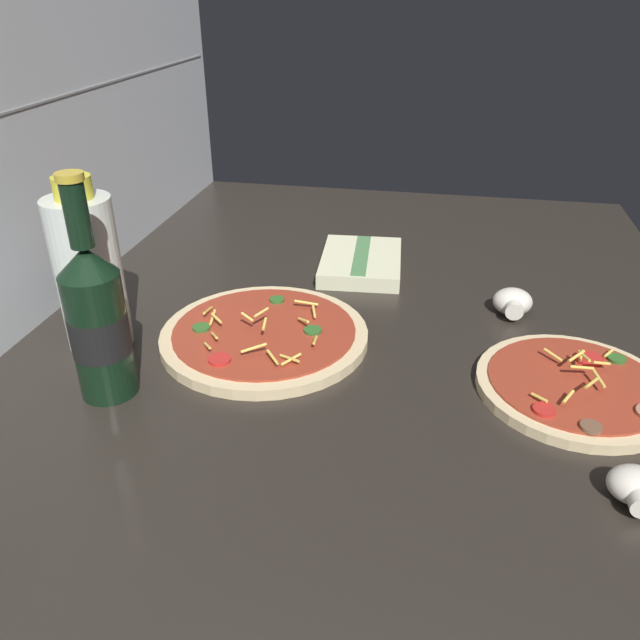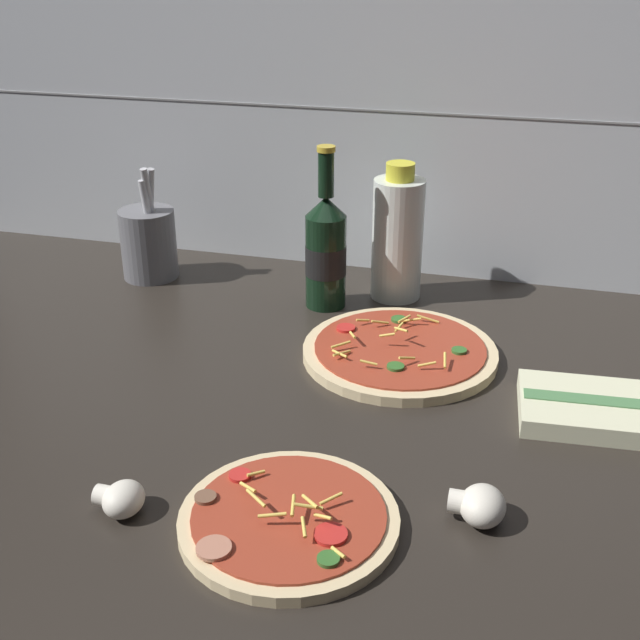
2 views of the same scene
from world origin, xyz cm
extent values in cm
cube|color=#28231E|center=(0.00, 0.00, 1.25)|extent=(160.00, 90.00, 2.50)
cylinder|color=beige|center=(6.70, -24.48, 3.13)|extent=(22.06, 22.06, 1.25)
cylinder|color=#9E3823|center=(6.70, -24.48, 3.90)|extent=(19.41, 19.41, 0.30)
cylinder|color=brown|center=(-2.09, -24.58, 4.25)|extent=(2.24, 2.24, 0.40)
cylinder|color=#336628|center=(12.17, -29.98, 4.25)|extent=(2.14, 2.14, 0.40)
cylinder|color=red|center=(11.54, -26.69, 4.25)|extent=(3.27, 3.27, 0.40)
cylinder|color=red|center=(0.45, -20.21, 4.25)|extent=(2.37, 2.37, 0.40)
cylinder|color=#EFCC56|center=(5.70, -26.58, 5.23)|extent=(2.80, 1.06, 0.68)
cylinder|color=#EFCC56|center=(9.12, -27.46, 5.24)|extent=(1.22, 2.28, 0.87)
cylinder|color=#EFCC56|center=(8.90, -24.54, 5.97)|extent=(2.26, 2.17, 0.76)
cylinder|color=#EFCC56|center=(7.31, -24.97, 5.48)|extent=(0.98, 2.83, 0.68)
cylinder|color=#EFCC56|center=(10.45, -22.32, 4.94)|extent=(2.08, 2.08, 0.67)
cylinder|color=#EFCC56|center=(12.88, -29.13, 4.48)|extent=(1.74, 1.48, 0.55)
cylinder|color=#EFCC56|center=(1.85, -22.80, 4.98)|extent=(2.25, 1.57, 0.61)
cylinder|color=#EFCC56|center=(3.62, -25.30, 5.89)|extent=(2.61, 1.93, 0.65)
cylinder|color=#EFCC56|center=(10.45, -25.47, 5.19)|extent=(2.00, 0.95, 0.72)
cylinder|color=#EFCC56|center=(8.98, -25.39, 6.05)|extent=(2.85, 1.01, 0.79)
cylinder|color=#EFCC56|center=(1.68, -19.88, 4.58)|extent=(1.71, 1.66, 0.55)
cylinder|color=beige|center=(11.15, 13.44, 3.21)|extent=(27.03, 27.03, 1.42)
cylinder|color=#9E3823|center=(11.15, 13.44, 4.07)|extent=(23.79, 23.79, 0.30)
cylinder|color=#336628|center=(11.67, 7.10, 4.42)|extent=(2.32, 2.32, 0.40)
cylinder|color=#336628|center=(19.26, 13.84, 4.42)|extent=(2.10, 2.10, 0.40)
cylinder|color=red|center=(2.69, 16.59, 4.42)|extent=(2.72, 2.72, 0.40)
cylinder|color=#336628|center=(9.59, 21.48, 4.42)|extent=(2.31, 2.31, 0.40)
cylinder|color=#EFCC56|center=(4.69, 18.80, 4.89)|extent=(1.89, 1.57, 0.77)
cylinder|color=#EFCC56|center=(10.58, 15.43, 6.09)|extent=(1.11, 1.96, 0.96)
cylinder|color=#EFCC56|center=(10.64, 19.67, 5.46)|extent=(1.70, 1.99, 0.74)
cylinder|color=#EFCC56|center=(13.77, 22.04, 4.75)|extent=(3.34, 0.54, 1.15)
cylinder|color=#EFCC56|center=(4.07, 8.37, 4.71)|extent=(1.96, 2.85, 0.81)
cylinder|color=#EFCC56|center=(8.25, 6.09, 5.05)|extent=(2.35, 0.50, 0.71)
cylinder|color=#EFCC56|center=(3.85, 8.13, 4.72)|extent=(2.63, 2.10, 0.62)
cylinder|color=#EFCC56|center=(11.16, 13.75, 6.62)|extent=(2.20, 1.61, 0.69)
cylinder|color=#EFCC56|center=(3.48, 10.25, 5.00)|extent=(2.48, 2.10, 0.64)
cylinder|color=#EFCC56|center=(17.84, 9.27, 5.10)|extent=(0.80, 3.31, 0.85)
cylinder|color=#EFCC56|center=(4.52, 12.85, 5.35)|extent=(1.63, 3.07, 1.04)
cylinder|color=#EFCC56|center=(7.25, 18.83, 4.89)|extent=(2.43, 1.77, 1.03)
cylinder|color=#EFCC56|center=(11.55, 20.58, 4.97)|extent=(2.96, 0.68, 0.99)
cylinder|color=#EFCC56|center=(12.90, 8.59, 5.10)|extent=(2.12, 1.96, 1.00)
cylinder|color=#EFCC56|center=(9.40, 12.85, 5.98)|extent=(2.21, 0.56, 0.86)
cylinder|color=#EFCC56|center=(15.68, 7.75, 5.00)|extent=(2.43, 1.08, 0.84)
cylinder|color=black|center=(-3.29, 27.78, 9.86)|extent=(6.35, 6.35, 14.72)
cone|color=black|center=(-3.29, 27.78, 18.75)|extent=(6.35, 6.35, 3.07)
cylinder|color=black|center=(-3.29, 27.78, 23.70)|extent=(2.41, 2.41, 6.82)
cylinder|color=gold|center=(-3.29, 27.78, 27.51)|extent=(2.77, 2.77, 0.80)
cylinder|color=black|center=(-3.29, 27.78, 10.15)|extent=(6.41, 6.41, 4.71)
cylinder|color=silver|center=(6.74, 34.22, 12.17)|extent=(8.08, 8.08, 19.33)
cylinder|color=yellow|center=(6.74, 34.22, 23.15)|extent=(4.44, 4.44, 2.64)
cylinder|color=white|center=(22.94, -18.82, 4.40)|extent=(2.45, 2.45, 2.45)
ellipsoid|color=silver|center=(25.11, -18.82, 4.40)|extent=(4.62, 5.44, 3.80)
cylinder|color=white|center=(-11.93, -26.94, 4.20)|extent=(2.19, 2.19, 2.19)
ellipsoid|color=silver|center=(-9.99, -26.94, 4.20)|extent=(4.13, 4.86, 3.40)
cube|color=beige|center=(36.43, 4.15, 3.70)|extent=(18.18, 13.86, 2.40)
cube|color=#4C7F4C|center=(36.43, 4.15, 4.98)|extent=(16.59, 3.43, 0.16)
camera|label=1|loc=(-56.65, -7.14, 44.11)|focal=35.00mm
camera|label=2|loc=(26.12, -84.59, 55.46)|focal=45.00mm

